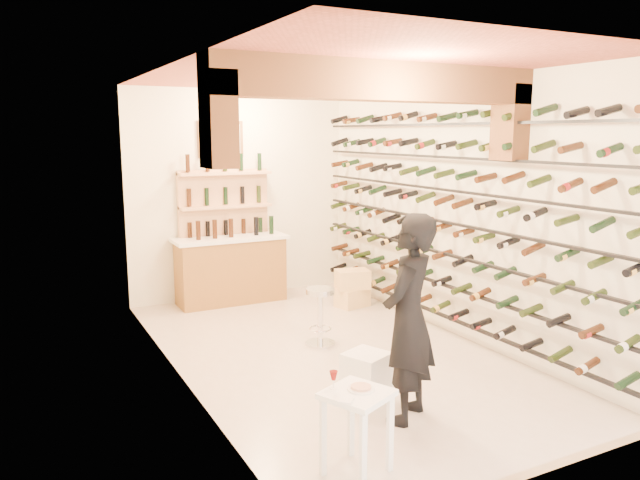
# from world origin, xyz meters

# --- Properties ---
(ground) EXTENTS (6.00, 6.00, 0.00)m
(ground) POSITION_xyz_m (0.00, 0.00, 0.00)
(ground) COLOR beige
(ground) RESTS_ON ground
(room_shell) EXTENTS (3.52, 6.02, 3.21)m
(room_shell) POSITION_xyz_m (0.00, -0.26, 2.25)
(room_shell) COLOR silver
(room_shell) RESTS_ON ground
(wine_rack) EXTENTS (0.32, 5.70, 2.56)m
(wine_rack) POSITION_xyz_m (1.53, 0.00, 1.55)
(wine_rack) COLOR black
(wine_rack) RESTS_ON ground
(back_counter) EXTENTS (1.70, 0.62, 1.29)m
(back_counter) POSITION_xyz_m (-0.30, 2.65, 0.53)
(back_counter) COLOR olive
(back_counter) RESTS_ON ground
(back_shelving) EXTENTS (1.40, 0.31, 2.73)m
(back_shelving) POSITION_xyz_m (-0.30, 2.89, 1.17)
(back_shelving) COLOR tan
(back_shelving) RESTS_ON ground
(tasting_table) EXTENTS (0.59, 0.59, 0.79)m
(tasting_table) POSITION_xyz_m (-1.06, -2.33, 0.53)
(tasting_table) COLOR white
(tasting_table) RESTS_ON ground
(white_stool) EXTENTS (0.49, 0.49, 0.47)m
(white_stool) POSITION_xyz_m (-0.31, -1.26, 0.23)
(white_stool) COLOR white
(white_stool) RESTS_ON ground
(person) EXTENTS (0.82, 0.76, 1.87)m
(person) POSITION_xyz_m (-0.19, -1.76, 0.93)
(person) COLOR black
(person) RESTS_ON ground
(chrome_barstool) EXTENTS (0.36, 0.36, 0.70)m
(chrome_barstool) POSITION_xyz_m (0.02, 0.33, 0.41)
(chrome_barstool) COLOR silver
(chrome_barstool) RESTS_ON ground
(crate_lower) EXTENTS (0.51, 0.40, 0.28)m
(crate_lower) POSITION_xyz_m (1.21, 1.59, 0.14)
(crate_lower) COLOR #E6C17E
(crate_lower) RESTS_ON ground
(crate_upper) EXTENTS (0.53, 0.42, 0.28)m
(crate_upper) POSITION_xyz_m (1.21, 1.59, 0.42)
(crate_upper) COLOR #E6C17E
(crate_upper) RESTS_ON crate_lower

